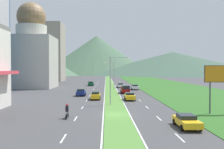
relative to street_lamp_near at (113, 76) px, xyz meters
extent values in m
plane|color=#424244|center=(0.25, -8.98, -4.81)|extent=(600.00, 600.00, 0.00)
cube|color=#518438|center=(0.25, 51.02, -4.78)|extent=(3.20, 240.00, 0.06)
cube|color=#2D6023|center=(20.85, 51.02, -4.78)|extent=(24.00, 240.00, 0.06)
cube|color=silver|center=(-4.85, -20.26, -4.80)|extent=(0.16, 2.80, 0.01)
cube|color=silver|center=(-4.85, -11.55, -4.80)|extent=(0.16, 2.80, 0.01)
cube|color=silver|center=(-4.85, -2.84, -4.80)|extent=(0.16, 2.80, 0.01)
cube|color=silver|center=(-4.85, 5.88, -4.80)|extent=(0.16, 2.80, 0.01)
cube|color=silver|center=(-4.85, 14.59, -4.80)|extent=(0.16, 2.80, 0.01)
cube|color=silver|center=(-4.85, 23.30, -4.80)|extent=(0.16, 2.80, 0.01)
cube|color=silver|center=(-4.85, 32.02, -4.80)|extent=(0.16, 2.80, 0.01)
cube|color=silver|center=(-4.85, 40.73, -4.80)|extent=(0.16, 2.80, 0.01)
cube|color=silver|center=(-4.85, 49.44, -4.80)|extent=(0.16, 2.80, 0.01)
cube|color=silver|center=(-4.85, 58.16, -4.80)|extent=(0.16, 2.80, 0.01)
cube|color=silver|center=(-4.85, 66.87, -4.80)|extent=(0.16, 2.80, 0.01)
cube|color=silver|center=(-4.85, 75.58, -4.80)|extent=(0.16, 2.80, 0.01)
cube|color=silver|center=(-4.85, 84.29, -4.80)|extent=(0.16, 2.80, 0.01)
cube|color=silver|center=(5.35, -20.26, -4.80)|extent=(0.16, 2.80, 0.01)
cube|color=silver|center=(5.35, -11.55, -4.80)|extent=(0.16, 2.80, 0.01)
cube|color=silver|center=(5.35, -2.84, -4.80)|extent=(0.16, 2.80, 0.01)
cube|color=silver|center=(5.35, 5.88, -4.80)|extent=(0.16, 2.80, 0.01)
cube|color=silver|center=(5.35, 14.59, -4.80)|extent=(0.16, 2.80, 0.01)
cube|color=silver|center=(5.35, 23.30, -4.80)|extent=(0.16, 2.80, 0.01)
cube|color=silver|center=(5.35, 32.02, -4.80)|extent=(0.16, 2.80, 0.01)
cube|color=silver|center=(5.35, 40.73, -4.80)|extent=(0.16, 2.80, 0.01)
cube|color=silver|center=(5.35, 49.44, -4.80)|extent=(0.16, 2.80, 0.01)
cube|color=silver|center=(5.35, 58.16, -4.80)|extent=(0.16, 2.80, 0.01)
cube|color=silver|center=(5.35, 66.87, -4.80)|extent=(0.16, 2.80, 0.01)
cube|color=silver|center=(5.35, 75.58, -4.80)|extent=(0.16, 2.80, 0.01)
cube|color=silver|center=(5.35, 84.29, -4.80)|extent=(0.16, 2.80, 0.01)
cube|color=silver|center=(-1.50, 51.02, -4.80)|extent=(0.16, 240.00, 0.01)
cube|color=silver|center=(2.00, 51.02, -4.80)|extent=(0.16, 240.00, 0.01)
cube|color=#B7B2A8|center=(-25.13, 39.25, 3.38)|extent=(14.42, 14.42, 16.39)
cylinder|color=beige|center=(-25.13, 39.25, 13.41)|extent=(9.61, 9.61, 3.66)
sphere|color=olive|center=(-25.13, 39.25, 17.98)|extent=(9.15, 9.15, 9.15)
cube|color=#9E9384|center=(-30.40, 84.96, 9.59)|extent=(15.19, 15.19, 28.81)
cone|color=#47664C|center=(-12.41, 249.43, 17.50)|extent=(128.30, 128.30, 44.61)
cone|color=#3D5647|center=(71.54, 227.96, 7.47)|extent=(192.31, 192.31, 24.56)
cylinder|color=#99999E|center=(-0.43, 0.00, -0.73)|extent=(0.18, 0.18, 8.17)
cylinder|color=#99999E|center=(1.09, -0.01, 3.21)|extent=(3.04, 0.12, 0.10)
ellipsoid|color=silver|center=(2.61, -0.01, 3.01)|extent=(0.56, 0.28, 0.20)
cylinder|color=#99999E|center=(1.15, 30.18, -0.68)|extent=(0.18, 0.18, 8.26)
cylinder|color=#99999E|center=(-0.11, 30.08, 3.30)|extent=(2.52, 0.30, 0.10)
ellipsoid|color=silver|center=(-1.37, 29.98, 3.10)|extent=(0.56, 0.28, 0.20)
cylinder|color=#4C4C51|center=(12.77, -8.92, -2.63)|extent=(0.20, 0.20, 4.36)
cube|color=orange|center=(14.41, -9.02, 0.60)|extent=(4.67, 0.16, 2.10)
cube|color=#4C4C51|center=(14.41, -8.90, 0.60)|extent=(4.87, 0.08, 2.30)
cube|color=yellow|center=(3.46, 6.46, -4.14)|extent=(1.79, 4.66, 0.70)
cube|color=black|center=(3.46, 6.65, -3.57)|extent=(1.54, 2.05, 0.43)
cylinder|color=black|center=(4.32, 5.01, -4.49)|extent=(0.22, 0.64, 0.64)
cylinder|color=black|center=(2.60, 5.01, -4.49)|extent=(0.22, 0.64, 0.64)
cylinder|color=black|center=(4.32, 7.91, -4.49)|extent=(0.22, 0.64, 0.64)
cylinder|color=black|center=(2.60, 7.91, -4.49)|extent=(0.22, 0.64, 0.64)
cube|color=silver|center=(3.45, 38.79, -4.16)|extent=(1.89, 4.22, 0.65)
cube|color=black|center=(3.45, 38.95, -3.59)|extent=(1.63, 1.86, 0.50)
cylinder|color=black|center=(4.36, 37.48, -4.49)|extent=(0.22, 0.64, 0.64)
cylinder|color=black|center=(2.55, 37.48, -4.49)|extent=(0.22, 0.64, 0.64)
cylinder|color=black|center=(4.36, 40.09, -4.49)|extent=(0.22, 0.64, 0.64)
cylinder|color=black|center=(2.55, 40.09, -4.49)|extent=(0.22, 0.64, 0.64)
cube|color=#0C5128|center=(-6.68, 48.85, -4.12)|extent=(1.84, 4.79, 0.74)
cube|color=black|center=(-6.68, 48.66, -3.51)|extent=(1.58, 2.11, 0.47)
cylinder|color=black|center=(-7.56, 50.33, -4.49)|extent=(0.22, 0.64, 0.64)
cylinder|color=black|center=(-5.80, 50.33, -4.49)|extent=(0.22, 0.64, 0.64)
cylinder|color=black|center=(-7.56, 47.36, -4.49)|extent=(0.22, 0.64, 0.64)
cylinder|color=black|center=(-5.80, 47.36, -4.49)|extent=(0.22, 0.64, 0.64)
cube|color=yellow|center=(7.16, -16.59, -4.18)|extent=(1.87, 4.52, 0.62)
cube|color=black|center=(7.16, -16.40, -3.66)|extent=(1.61, 1.99, 0.41)
cylinder|color=black|center=(8.06, -17.99, -4.49)|extent=(0.22, 0.64, 0.64)
cylinder|color=black|center=(6.26, -17.99, -4.49)|extent=(0.22, 0.64, 0.64)
cylinder|color=black|center=(8.06, -15.18, -4.49)|extent=(0.22, 0.64, 0.64)
cylinder|color=black|center=(6.26, -15.18, -4.49)|extent=(0.22, 0.64, 0.64)
cube|color=silver|center=(7.28, 30.80, -4.15)|extent=(1.88, 4.46, 0.68)
cube|color=black|center=(7.28, 30.98, -3.57)|extent=(1.61, 1.96, 0.49)
cylinder|color=black|center=(8.18, 29.42, -4.49)|extent=(0.22, 0.64, 0.64)
cylinder|color=black|center=(6.38, 29.42, -4.49)|extent=(0.22, 0.64, 0.64)
cylinder|color=black|center=(8.18, 32.18, -4.49)|extent=(0.22, 0.64, 0.64)
cylinder|color=black|center=(6.38, 32.18, -4.49)|extent=(0.22, 0.64, 0.64)
cube|color=navy|center=(-6.79, 14.50, -4.11)|extent=(1.89, 4.08, 0.77)
cube|color=black|center=(-6.79, 14.34, -3.50)|extent=(1.62, 1.79, 0.44)
cylinder|color=black|center=(-7.69, 15.76, -4.49)|extent=(0.22, 0.64, 0.64)
cylinder|color=black|center=(-5.88, 15.76, -4.49)|extent=(0.22, 0.64, 0.64)
cylinder|color=black|center=(-7.69, 13.24, -4.49)|extent=(0.22, 0.64, 0.64)
cylinder|color=black|center=(-5.88, 13.24, -4.49)|extent=(0.22, 0.64, 0.64)
cube|color=yellow|center=(-3.21, 7.68, -4.10)|extent=(1.71, 4.30, 0.78)
cube|color=black|center=(-3.21, 7.50, -3.49)|extent=(1.47, 1.89, 0.44)
cylinder|color=black|center=(-4.03, 9.01, -4.49)|extent=(0.22, 0.64, 0.64)
cylinder|color=black|center=(-2.40, 9.01, -4.49)|extent=(0.22, 0.64, 0.64)
cylinder|color=black|center=(-4.03, 6.35, -4.49)|extent=(0.22, 0.64, 0.64)
cylinder|color=black|center=(-2.40, 6.35, -4.49)|extent=(0.22, 0.64, 0.64)
cube|color=maroon|center=(3.65, 20.38, -4.01)|extent=(2.00, 5.40, 0.80)
cube|color=black|center=(3.65, 18.78, -3.21)|extent=(1.84, 2.00, 0.80)
cube|color=maroon|center=(4.59, 21.48, -3.39)|extent=(0.10, 3.20, 0.44)
cube|color=maroon|center=(2.71, 21.48, -3.39)|extent=(0.10, 3.20, 0.44)
cube|color=maroon|center=(3.65, 23.03, -3.39)|extent=(1.84, 0.10, 0.44)
cylinder|color=black|center=(4.61, 18.76, -4.41)|extent=(0.26, 0.80, 0.80)
cylinder|color=black|center=(2.69, 18.76, -4.41)|extent=(0.26, 0.80, 0.80)
cylinder|color=black|center=(4.61, 22.00, -4.41)|extent=(0.26, 0.80, 0.80)
cylinder|color=black|center=(2.69, 22.00, -4.41)|extent=(0.26, 0.80, 0.80)
cylinder|color=black|center=(-5.92, -10.62, -4.51)|extent=(0.10, 0.60, 0.60)
cylinder|color=black|center=(-5.92, -12.02, -4.51)|extent=(0.12, 0.60, 0.60)
cube|color=black|center=(-5.92, -11.32, -4.33)|extent=(0.20, 1.12, 0.25)
ellipsoid|color=black|center=(-5.92, -11.12, -3.98)|extent=(0.24, 0.44, 0.24)
cube|color=black|center=(-5.92, -11.42, -3.61)|extent=(0.36, 0.28, 0.70)
sphere|color=red|center=(-5.92, -11.37, -3.14)|extent=(0.26, 0.26, 0.26)
camera|label=1|loc=(-1.13, -42.01, 1.24)|focal=40.17mm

